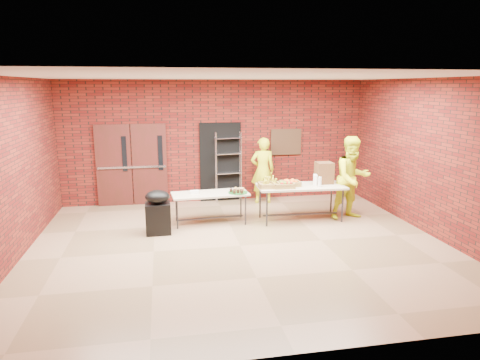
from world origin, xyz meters
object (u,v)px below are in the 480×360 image
covered_grill (158,212)px  volunteer_woman (263,170)px  table_right (301,188)px  table_left (210,196)px  coffee_dispenser (324,173)px  wire_rack (228,167)px  volunteer_man (352,178)px

covered_grill → volunteer_woman: 3.40m
table_right → table_left: bearing=178.7°
table_left → covered_grill: 1.27m
table_left → volunteer_woman: (1.56, 1.50, 0.23)m
coffee_dispenser → volunteer_woman: (-1.10, 1.52, -0.19)m
table_left → volunteer_woman: bearing=39.7°
volunteer_woman → covered_grill: bearing=39.6°
table_left → volunteer_woman: 2.18m
wire_rack → table_right: size_ratio=0.92×
table_right → covered_grill: size_ratio=2.17×
coffee_dispenser → covered_grill: coffee_dispenser is taller
coffee_dispenser → wire_rack: bearing=137.5°
wire_rack → volunteer_man: volunteer_man is taller
table_right → volunteer_woman: (-0.51, 1.64, 0.12)m
wire_rack → covered_grill: size_ratio=2.00×
coffee_dispenser → covered_grill: size_ratio=0.53×
wire_rack → table_left: wire_rack is taller
table_right → covered_grill: bearing=-171.0°
wire_rack → covered_grill: bearing=-135.9°
table_right → wire_rack: bearing=128.1°
covered_grill → table_left: bearing=23.0°
wire_rack → table_right: 2.38m
covered_grill → coffee_dispenser: bearing=6.8°
coffee_dispenser → covered_grill: 3.90m
covered_grill → volunteer_man: (4.42, 0.25, 0.50)m
volunteer_woman → coffee_dispenser: bearing=129.2°
wire_rack → volunteer_man: (2.56, -2.04, 0.03)m
coffee_dispenser → table_left: bearing=179.7°
table_left → coffee_dispenser: (2.66, -0.01, 0.43)m
table_left → covered_grill: size_ratio=1.87×
wire_rack → covered_grill: (-1.85, -2.29, -0.46)m
wire_rack → coffee_dispenser: (1.97, -1.81, 0.13)m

